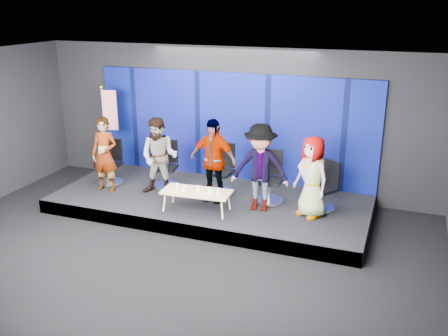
{
  "coord_description": "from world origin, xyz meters",
  "views": [
    {
      "loc": [
        3.96,
        -7.15,
        4.52
      ],
      "look_at": [
        0.37,
        2.4,
        1.07
      ],
      "focal_mm": 40.0,
      "sensor_mm": 36.0,
      "label": 1
    }
  ],
  "objects": [
    {
      "name": "chair_d",
      "position": [
        1.31,
        2.75,
        0.68
      ],
      "size": [
        0.7,
        0.7,
        1.15
      ],
      "rotation": [
        0.0,
        0.0,
        0.09
      ],
      "color": "silver",
      "rests_on": "riser"
    },
    {
      "name": "room_walls",
      "position": [
        0.0,
        0.0,
        2.43
      ],
      "size": [
        10.02,
        8.02,
        3.51
      ],
      "color": "black",
      "rests_on": "ground"
    },
    {
      "name": "flag_stand",
      "position": [
        -3.0,
        3.17,
        1.49
      ],
      "size": [
        0.52,
        0.3,
        2.26
      ],
      "rotation": [
        0.0,
        0.0,
        0.25
      ],
      "color": "black",
      "rests_on": "riser"
    },
    {
      "name": "mug_e",
      "position": [
        0.49,
        1.75,
        0.8
      ],
      "size": [
        0.09,
        0.09,
        0.1
      ],
      "primitive_type": "cylinder",
      "color": "white",
      "rests_on": "coffee_table"
    },
    {
      "name": "chair_a",
      "position": [
        -2.59,
        2.55,
        0.65
      ],
      "size": [
        0.64,
        0.64,
        1.07
      ],
      "rotation": [
        0.0,
        0.0,
        0.06
      ],
      "color": "silver",
      "rests_on": "riser"
    },
    {
      "name": "ground",
      "position": [
        0.0,
        0.0,
        0.0
      ],
      "size": [
        10.0,
        10.0,
        0.0
      ],
      "primitive_type": "plane",
      "color": "black",
      "rests_on": "ground"
    },
    {
      "name": "mug_b",
      "position": [
        -0.21,
        1.59,
        0.8
      ],
      "size": [
        0.09,
        0.09,
        0.11
      ],
      "primitive_type": "cylinder",
      "color": "white",
      "rests_on": "coffee_table"
    },
    {
      "name": "panelist_a",
      "position": [
        -2.42,
        2.07,
        1.17
      ],
      "size": [
        0.65,
        0.45,
        1.73
      ],
      "primitive_type": "imported",
      "rotation": [
        0.0,
        0.0,
        0.06
      ],
      "color": "black",
      "rests_on": "riser"
    },
    {
      "name": "chair_e",
      "position": [
        2.5,
        2.76,
        0.64
      ],
      "size": [
        0.82,
        0.82,
        1.04
      ],
      "rotation": [
        0.0,
        0.0,
        -0.61
      ],
      "color": "silver",
      "rests_on": "riser"
    },
    {
      "name": "mug_a",
      "position": [
        -0.44,
        1.76,
        0.79
      ],
      "size": [
        0.07,
        0.07,
        0.09
      ],
      "primitive_type": "cylinder",
      "color": "white",
      "rests_on": "coffee_table"
    },
    {
      "name": "panelist_e",
      "position": [
        2.3,
        2.3,
        1.14
      ],
      "size": [
        0.98,
        0.91,
        1.69
      ],
      "primitive_type": "imported",
      "rotation": [
        0.0,
        0.0,
        -0.61
      ],
      "color": "black",
      "rests_on": "riser"
    },
    {
      "name": "mug_d",
      "position": [
        0.33,
        1.7,
        0.8
      ],
      "size": [
        0.09,
        0.09,
        0.11
      ],
      "primitive_type": "cylinder",
      "color": "white",
      "rests_on": "coffee_table"
    },
    {
      "name": "chair_c",
      "position": [
        0.12,
        2.9,
        0.67
      ],
      "size": [
        0.69,
        0.69,
        1.14
      ],
      "rotation": [
        0.0,
        0.0,
        -0.09
      ],
      "color": "silver",
      "rests_on": "riser"
    },
    {
      "name": "chair_b",
      "position": [
        -1.24,
        2.81,
        0.66
      ],
      "size": [
        0.7,
        0.7,
        1.1
      ],
      "rotation": [
        0.0,
        0.0,
        0.14
      ],
      "color": "silver",
      "rests_on": "riser"
    },
    {
      "name": "panelist_d",
      "position": [
        1.23,
        2.25,
        1.23
      ],
      "size": [
        1.26,
        0.8,
        1.86
      ],
      "primitive_type": "imported",
      "rotation": [
        0.0,
        0.0,
        0.09
      ],
      "color": "black",
      "rests_on": "riser"
    },
    {
      "name": "backdrop",
      "position": [
        0.0,
        3.95,
        1.6
      ],
      "size": [
        7.0,
        0.08,
        2.6
      ],
      "primitive_type": "cube",
      "color": "navy",
      "rests_on": "riser"
    },
    {
      "name": "mug_c",
      "position": [
        0.03,
        1.77,
        0.79
      ],
      "size": [
        0.08,
        0.08,
        0.09
      ],
      "primitive_type": "cylinder",
      "color": "white",
      "rests_on": "coffee_table"
    },
    {
      "name": "panelist_b",
      "position": [
        -1.14,
        2.31,
        1.19
      ],
      "size": [
        0.95,
        0.79,
        1.78
      ],
      "primitive_type": "imported",
      "rotation": [
        0.0,
        0.0,
        0.14
      ],
      "color": "black",
      "rests_on": "riser"
    },
    {
      "name": "riser",
      "position": [
        0.0,
        2.5,
        0.15
      ],
      "size": [
        7.0,
        3.0,
        0.3
      ],
      "primitive_type": "cube",
      "color": "black",
      "rests_on": "ground"
    },
    {
      "name": "panelist_c",
      "position": [
        0.12,
        2.39,
        1.22
      ],
      "size": [
        1.12,
        0.54,
        1.85
      ],
      "primitive_type": "imported",
      "rotation": [
        0.0,
        0.0,
        -0.09
      ],
      "color": "black",
      "rests_on": "riser"
    },
    {
      "name": "coffee_table",
      "position": [
        0.02,
        1.71,
        0.71
      ],
      "size": [
        1.48,
        0.69,
        0.44
      ],
      "rotation": [
        0.0,
        0.0,
        0.06
      ],
      "color": "tan",
      "rests_on": "riser"
    }
  ]
}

